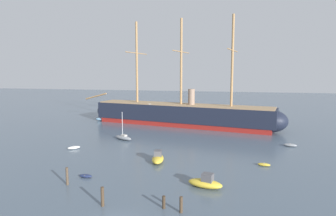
# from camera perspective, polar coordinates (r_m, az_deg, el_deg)

# --- Properties ---
(tall_ship) EXTENTS (59.99, 16.76, 29.04)m
(tall_ship) POSITION_cam_1_polar(r_m,az_deg,el_deg) (80.23, 2.56, -1.22)
(tall_ship) COLOR maroon
(tall_ship) RESTS_ON ground
(dinghy_foreground_left) EXTENTS (1.90, 0.83, 0.45)m
(dinghy_foreground_left) POSITION_cam_1_polar(r_m,az_deg,el_deg) (43.36, -15.90, -12.73)
(dinghy_foreground_left) COLOR #1E284C
(dinghy_foreground_left) RESTS_ON ground
(motorboat_foreground_right) EXTENTS (4.80, 2.77, 1.89)m
(motorboat_foreground_right) POSITION_cam_1_polar(r_m,az_deg,el_deg) (38.57, 7.40, -14.35)
(motorboat_foreground_right) COLOR gold
(motorboat_foreground_right) RESTS_ON ground
(motorboat_near_centre) EXTENTS (2.68, 4.78, 1.89)m
(motorboat_near_centre) POSITION_cam_1_polar(r_m,az_deg,el_deg) (48.35, -2.01, -9.82)
(motorboat_near_centre) COLOR gold
(motorboat_near_centre) RESTS_ON ground
(dinghy_mid_left) EXTENTS (2.45, 2.37, 0.56)m
(dinghy_mid_left) POSITION_cam_1_polar(r_m,az_deg,el_deg) (59.09, -18.04, -7.42)
(dinghy_mid_left) COLOR silver
(dinghy_mid_left) RESTS_ON ground
(dinghy_mid_right) EXTENTS (2.02, 1.11, 0.45)m
(dinghy_mid_right) POSITION_cam_1_polar(r_m,az_deg,el_deg) (48.95, 18.38, -10.51)
(dinghy_mid_right) COLOR gold
(dinghy_mid_right) RESTS_ON ground
(sailboat_alongside_bow) EXTENTS (4.86, 3.28, 6.13)m
(sailboat_alongside_bow) POSITION_cam_1_polar(r_m,az_deg,el_deg) (64.40, -8.78, -5.75)
(sailboat_alongside_bow) COLOR gray
(sailboat_alongside_bow) RESTS_ON ground
(dinghy_alongside_stern) EXTENTS (2.66, 1.46, 0.60)m
(dinghy_alongside_stern) POSITION_cam_1_polar(r_m,az_deg,el_deg) (62.96, 22.89, -6.73)
(dinghy_alongside_stern) COLOR gray
(dinghy_alongside_stern) RESTS_ON ground
(motorboat_far_left) EXTENTS (4.85, 2.50, 1.95)m
(motorboat_far_left) POSITION_cam_1_polar(r_m,az_deg,el_deg) (90.38, -12.65, -2.04)
(motorboat_far_left) COLOR #7FB2D6
(motorboat_far_left) RESTS_ON ground
(motorboat_distant_centre) EXTENTS (3.44, 2.85, 1.35)m
(motorboat_distant_centre) POSITION_cam_1_polar(r_m,az_deg,el_deg) (91.17, 8.64, -2.00)
(motorboat_distant_centre) COLOR #1E284C
(motorboat_distant_centre) RESTS_ON ground
(mooring_piling_nearest) EXTENTS (0.34, 0.34, 1.76)m
(mooring_piling_nearest) POSITION_cam_1_polar(r_m,az_deg,el_deg) (32.07, 2.59, -18.48)
(mooring_piling_nearest) COLOR #423323
(mooring_piling_nearest) RESTS_ON ground
(mooring_piling_left_pair) EXTENTS (0.34, 0.34, 2.36)m
(mooring_piling_left_pair) POSITION_cam_1_polar(r_m,az_deg,el_deg) (41.09, -19.24, -12.56)
(mooring_piling_left_pair) COLOR #4C3D2D
(mooring_piling_left_pair) RESTS_ON ground
(mooring_piling_right_pair) EXTENTS (0.36, 0.36, 2.19)m
(mooring_piling_right_pair) POSITION_cam_1_polar(r_m,az_deg,el_deg) (34.10, -12.77, -16.65)
(mooring_piling_right_pair) COLOR #423323
(mooring_piling_right_pair) RESTS_ON ground
(mooring_piling_midwater) EXTENTS (0.36, 0.36, 1.40)m
(mooring_piling_midwater) POSITION_cam_1_polar(r_m,az_deg,el_deg) (33.01, -0.84, -18.05)
(mooring_piling_midwater) COLOR #382B1E
(mooring_piling_midwater) RESTS_ON ground
(seagull_in_flight) EXTENTS (0.93, 0.80, 0.13)m
(seagull_in_flight) POSITION_cam_1_polar(r_m,az_deg,el_deg) (48.74, -3.62, 0.78)
(seagull_in_flight) COLOR silver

